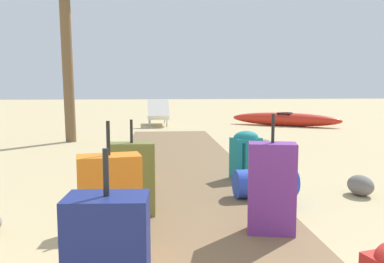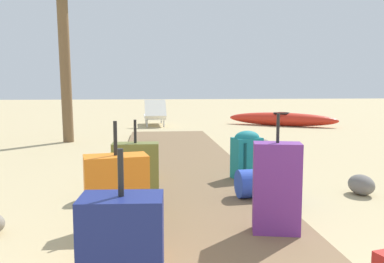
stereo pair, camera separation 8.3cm
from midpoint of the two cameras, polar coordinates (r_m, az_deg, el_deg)
name	(u,v)px [view 2 (the right image)]	position (r m, az deg, el deg)	size (l,w,h in m)	color
ground_plane	(190,196)	(4.54, -0.86, -8.95)	(60.00, 60.00, 0.00)	tan
boardwalk	(183,174)	(5.43, -1.71, -5.93)	(1.71, 9.30, 0.08)	brown
suitcase_orange	(117,208)	(2.72, -11.27, -10.40)	(0.43, 0.28, 0.91)	orange
backpack_teal	(247,153)	(5.01, 7.14, -3.01)	(0.39, 0.31, 0.58)	#197A7F
suitcase_olive	(136,179)	(3.61, -8.46, -6.55)	(0.40, 0.19, 0.83)	olive
duffel_bag_grey	(124,178)	(4.43, -9.99, -6.38)	(0.69, 0.31, 0.41)	slate
duffel_bag_blue	(268,182)	(4.25, 9.90, -6.99)	(0.65, 0.34, 0.40)	#2847B7
suitcase_purple	(277,188)	(3.21, 10.93, -7.69)	(0.39, 0.26, 0.91)	#6B2D84
duffel_bag_yellow	(130,164)	(5.12, -9.03, -4.54)	(0.56, 0.44, 0.42)	gold
lounge_chair	(155,115)	(12.19, -5.40, 2.34)	(0.66, 1.57, 0.78)	white
kayak	(282,119)	(12.41, 12.14, 1.69)	(3.03, 2.13, 0.39)	red
rock_right_far	(264,145)	(7.68, 9.63, -1.84)	(0.27, 0.23, 0.21)	gray
rock_right_near	(361,185)	(4.92, 22.00, -6.87)	(0.34, 0.24, 0.22)	slate
rock_right_mid	(277,153)	(6.98, 11.32, -2.97)	(0.22, 0.15, 0.15)	gray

